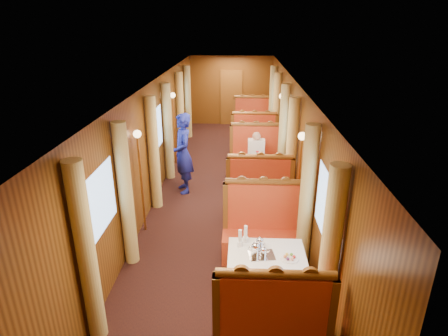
# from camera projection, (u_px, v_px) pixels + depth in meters

# --- Properties ---
(floor) EXTENTS (3.00, 12.00, 0.01)m
(floor) POSITION_uv_depth(u_px,v_px,m) (224.00, 191.00, 8.65)
(floor) COLOR black
(floor) RESTS_ON ground
(ceiling) EXTENTS (3.00, 12.00, 0.01)m
(ceiling) POSITION_uv_depth(u_px,v_px,m) (224.00, 82.00, 7.72)
(ceiling) COLOR silver
(ceiling) RESTS_ON wall_left
(wall_far) EXTENTS (3.00, 0.01, 2.50)m
(wall_far) POSITION_uv_depth(u_px,v_px,m) (231.00, 91.00, 13.75)
(wall_far) COLOR brown
(wall_far) RESTS_ON floor
(wall_left) EXTENTS (0.01, 12.00, 2.50)m
(wall_left) POSITION_uv_depth(u_px,v_px,m) (156.00, 139.00, 8.25)
(wall_left) COLOR brown
(wall_left) RESTS_ON floor
(wall_right) EXTENTS (0.01, 12.00, 2.50)m
(wall_right) POSITION_uv_depth(u_px,v_px,m) (293.00, 141.00, 8.12)
(wall_right) COLOR brown
(wall_right) RESTS_ON floor
(doorway_far) EXTENTS (0.80, 0.04, 2.00)m
(doorway_far) POSITION_uv_depth(u_px,v_px,m) (231.00, 98.00, 13.82)
(doorway_far) COLOR brown
(doorway_far) RESTS_ON floor
(table_near) EXTENTS (1.05, 0.72, 0.75)m
(table_near) POSITION_uv_depth(u_px,v_px,m) (266.00, 275.00, 5.23)
(table_near) COLOR white
(table_near) RESTS_ON floor
(banquette_near_fwd) EXTENTS (1.30, 0.55, 1.34)m
(banquette_near_fwd) POSITION_uv_depth(u_px,v_px,m) (271.00, 328.00, 4.27)
(banquette_near_fwd) COLOR #AD1A13
(banquette_near_fwd) RESTS_ON floor
(banquette_near_aft) EXTENTS (1.30, 0.55, 1.34)m
(banquette_near_aft) POSITION_uv_depth(u_px,v_px,m) (262.00, 234.00, 6.15)
(banquette_near_aft) COLOR #AD1A13
(banquette_near_aft) RESTS_ON floor
(table_mid) EXTENTS (1.05, 0.72, 0.75)m
(table_mid) POSITION_uv_depth(u_px,v_px,m) (257.00, 177.00, 8.48)
(table_mid) COLOR white
(table_mid) RESTS_ON floor
(banquette_mid_fwd) EXTENTS (1.30, 0.55, 1.34)m
(banquette_mid_fwd) POSITION_uv_depth(u_px,v_px,m) (259.00, 195.00, 7.52)
(banquette_mid_fwd) COLOR #AD1A13
(banquette_mid_fwd) RESTS_ON floor
(banquette_mid_aft) EXTENTS (1.30, 0.55, 1.34)m
(banquette_mid_aft) POSITION_uv_depth(u_px,v_px,m) (255.00, 159.00, 9.40)
(banquette_mid_aft) COLOR #AD1A13
(banquette_mid_aft) RESTS_ON floor
(table_far) EXTENTS (1.05, 0.72, 0.75)m
(table_far) POSITION_uv_depth(u_px,v_px,m) (253.00, 133.00, 11.72)
(table_far) COLOR white
(table_far) RESTS_ON floor
(banquette_far_fwd) EXTENTS (1.30, 0.55, 1.34)m
(banquette_far_fwd) POSITION_uv_depth(u_px,v_px,m) (254.00, 142.00, 10.76)
(banquette_far_fwd) COLOR #AD1A13
(banquette_far_fwd) RESTS_ON floor
(banquette_far_aft) EXTENTS (1.30, 0.55, 1.34)m
(banquette_far_aft) POSITION_uv_depth(u_px,v_px,m) (252.00, 123.00, 12.65)
(banquette_far_aft) COLOR #AD1A13
(banquette_far_aft) RESTS_ON floor
(tea_tray) EXTENTS (0.37, 0.30, 0.01)m
(tea_tray) POSITION_uv_depth(u_px,v_px,m) (262.00, 255.00, 5.01)
(tea_tray) COLOR silver
(tea_tray) RESTS_ON table_near
(teapot_left) EXTENTS (0.22, 0.18, 0.15)m
(teapot_left) POSITION_uv_depth(u_px,v_px,m) (255.00, 251.00, 5.00)
(teapot_left) COLOR silver
(teapot_left) RESTS_ON tea_tray
(teapot_right) EXTENTS (0.14, 0.11, 0.11)m
(teapot_right) POSITION_uv_depth(u_px,v_px,m) (263.00, 253.00, 4.99)
(teapot_right) COLOR silver
(teapot_right) RESTS_ON tea_tray
(teapot_back) EXTENTS (0.18, 0.14, 0.13)m
(teapot_back) POSITION_uv_depth(u_px,v_px,m) (260.00, 244.00, 5.16)
(teapot_back) COLOR silver
(teapot_back) RESTS_ON tea_tray
(fruit_plate) EXTENTS (0.24, 0.24, 0.05)m
(fruit_plate) POSITION_uv_depth(u_px,v_px,m) (290.00, 258.00, 4.95)
(fruit_plate) COLOR white
(fruit_plate) RESTS_ON table_near
(cup_inboard) EXTENTS (0.08, 0.08, 0.26)m
(cup_inboard) POSITION_uv_depth(u_px,v_px,m) (240.00, 240.00, 5.19)
(cup_inboard) COLOR white
(cup_inboard) RESTS_ON table_near
(cup_outboard) EXTENTS (0.08, 0.08, 0.26)m
(cup_outboard) POSITION_uv_depth(u_px,v_px,m) (246.00, 236.00, 5.29)
(cup_outboard) COLOR white
(cup_outboard) RESTS_ON table_near
(rose_vase_mid) EXTENTS (0.06, 0.06, 0.36)m
(rose_vase_mid) POSITION_uv_depth(u_px,v_px,m) (257.00, 154.00, 8.28)
(rose_vase_mid) COLOR silver
(rose_vase_mid) RESTS_ON table_mid
(rose_vase_far) EXTENTS (0.06, 0.06, 0.36)m
(rose_vase_far) POSITION_uv_depth(u_px,v_px,m) (254.00, 116.00, 11.55)
(rose_vase_far) COLOR silver
(rose_vase_far) RESTS_ON table_far
(window_left_near) EXTENTS (0.01, 1.20, 0.90)m
(window_left_near) POSITION_uv_depth(u_px,v_px,m) (99.00, 203.00, 4.93)
(window_left_near) COLOR #85ADDF
(window_left_near) RESTS_ON wall_left
(curtain_left_near_a) EXTENTS (0.22, 0.22, 2.35)m
(curtain_left_near_a) POSITION_uv_depth(u_px,v_px,m) (87.00, 256.00, 4.30)
(curtain_left_near_a) COLOR tan
(curtain_left_near_a) RESTS_ON floor
(curtain_left_near_b) EXTENTS (0.22, 0.22, 2.35)m
(curtain_left_near_b) POSITION_uv_depth(u_px,v_px,m) (126.00, 196.00, 5.75)
(curtain_left_near_b) COLOR tan
(curtain_left_near_b) RESTS_ON floor
(window_right_near) EXTENTS (0.01, 1.20, 0.90)m
(window_right_near) POSITION_uv_depth(u_px,v_px,m) (326.00, 208.00, 4.80)
(window_right_near) COLOR #85ADDF
(window_right_near) RESTS_ON wall_right
(curtain_right_near_a) EXTENTS (0.22, 0.22, 2.35)m
(curtain_right_near_a) POSITION_uv_depth(u_px,v_px,m) (329.00, 262.00, 4.18)
(curtain_right_near_a) COLOR tan
(curtain_right_near_a) RESTS_ON floor
(curtain_right_near_b) EXTENTS (0.22, 0.22, 2.35)m
(curtain_right_near_b) POSITION_uv_depth(u_px,v_px,m) (307.00, 200.00, 5.63)
(curtain_right_near_b) COLOR tan
(curtain_right_near_b) RESTS_ON floor
(window_left_mid) EXTENTS (0.01, 1.20, 0.90)m
(window_left_mid) POSITION_uv_depth(u_px,v_px,m) (156.00, 130.00, 8.17)
(window_left_mid) COLOR #85ADDF
(window_left_mid) RESTS_ON wall_left
(curtain_left_mid_a) EXTENTS (0.22, 0.22, 2.35)m
(curtain_left_mid_a) POSITION_uv_depth(u_px,v_px,m) (154.00, 154.00, 7.55)
(curtain_left_mid_a) COLOR tan
(curtain_left_mid_a) RESTS_ON floor
(curtain_left_mid_b) EXTENTS (0.22, 0.22, 2.35)m
(curtain_left_mid_b) POSITION_uv_depth(u_px,v_px,m) (168.00, 132.00, 9.00)
(curtain_left_mid_b) COLOR tan
(curtain_left_mid_b) RESTS_ON floor
(window_right_mid) EXTENTS (0.01, 1.20, 0.90)m
(window_right_mid) POSITION_uv_depth(u_px,v_px,m) (293.00, 132.00, 8.05)
(window_right_mid) COLOR #85ADDF
(window_right_mid) RESTS_ON wall_right
(curtain_right_mid_a) EXTENTS (0.22, 0.22, 2.35)m
(curtain_right_mid_a) POSITION_uv_depth(u_px,v_px,m) (291.00, 156.00, 7.43)
(curtain_right_mid_a) COLOR tan
(curtain_right_mid_a) RESTS_ON floor
(curtain_right_mid_b) EXTENTS (0.22, 0.22, 2.35)m
(curtain_right_mid_b) POSITION_uv_depth(u_px,v_px,m) (283.00, 134.00, 8.88)
(curtain_right_mid_b) COLOR tan
(curtain_right_mid_b) RESTS_ON floor
(window_left_far) EXTENTS (0.01, 1.20, 0.90)m
(window_left_far) POSITION_uv_depth(u_px,v_px,m) (181.00, 98.00, 11.42)
(window_left_far) COLOR #85ADDF
(window_left_far) RESTS_ON wall_left
(curtain_left_far_a) EXTENTS (0.22, 0.22, 2.35)m
(curtain_left_far_a) POSITION_uv_depth(u_px,v_px,m) (180.00, 113.00, 10.80)
(curtain_left_far_a) COLOR tan
(curtain_left_far_a) RESTS_ON floor
(curtain_left_far_b) EXTENTS (0.22, 0.22, 2.35)m
(curtain_left_far_b) POSITION_uv_depth(u_px,v_px,m) (188.00, 102.00, 12.24)
(curtain_left_far_b) COLOR tan
(curtain_left_far_b) RESTS_ON floor
(window_right_far) EXTENTS (0.01, 1.20, 0.90)m
(window_right_far) POSITION_uv_depth(u_px,v_px,m) (278.00, 99.00, 11.29)
(window_right_far) COLOR #85ADDF
(window_right_far) RESTS_ON wall_right
(curtain_right_far_a) EXTENTS (0.22, 0.22, 2.35)m
(curtain_right_far_a) POSITION_uv_depth(u_px,v_px,m) (276.00, 114.00, 10.68)
(curtain_right_far_a) COLOR tan
(curtain_right_far_a) RESTS_ON floor
(curtain_right_far_b) EXTENTS (0.22, 0.22, 2.35)m
(curtain_right_far_b) POSITION_uv_depth(u_px,v_px,m) (272.00, 103.00, 12.12)
(curtain_right_far_b) COLOR tan
(curtain_right_far_b) RESTS_ON floor
(sconce_left_fore) EXTENTS (0.14, 0.14, 1.95)m
(sconce_left_fore) POSITION_uv_depth(u_px,v_px,m) (140.00, 161.00, 6.57)
(sconce_left_fore) COLOR #BF8C3F
(sconce_left_fore) RESTS_ON floor
(sconce_right_fore) EXTENTS (0.14, 0.14, 1.95)m
(sconce_right_fore) POSITION_uv_depth(u_px,v_px,m) (300.00, 164.00, 6.45)
(sconce_right_fore) COLOR #BF8C3F
(sconce_right_fore) RESTS_ON floor
(sconce_left_aft) EXTENTS (0.14, 0.14, 1.95)m
(sconce_left_aft) POSITION_uv_depth(u_px,v_px,m) (174.00, 114.00, 9.82)
(sconce_left_aft) COLOR #BF8C3F
(sconce_left_aft) RESTS_ON floor
(sconce_right_aft) EXTENTS (0.14, 0.14, 1.95)m
(sconce_right_aft) POSITION_uv_depth(u_px,v_px,m) (281.00, 115.00, 9.70)
(sconce_right_aft) COLOR #BF8C3F
(sconce_right_aft) RESTS_ON floor
(steward) EXTENTS (0.64, 0.78, 1.83)m
(steward) POSITION_uv_depth(u_px,v_px,m) (183.00, 154.00, 8.35)
(steward) COLOR navy
(steward) RESTS_ON floor
(passenger) EXTENTS (0.40, 0.44, 0.76)m
(passenger) POSITION_uv_depth(u_px,v_px,m) (256.00, 151.00, 9.02)
(passenger) COLOR beige
(passenger) RESTS_ON banquette_mid_aft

